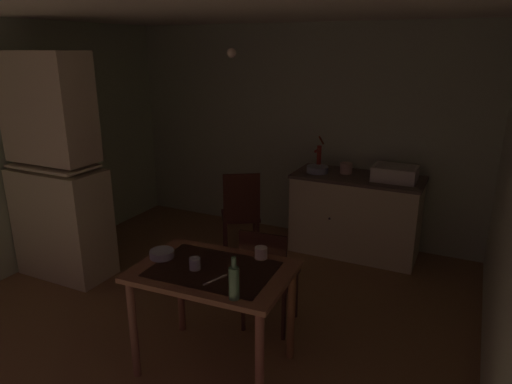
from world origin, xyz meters
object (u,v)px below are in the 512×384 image
Objects in this scene: chair_far_side at (268,275)px; sink_basin at (395,173)px; hutch_cabinet at (57,177)px; chair_by_counter at (241,213)px; mug_dark at (261,253)px; dining_table at (213,284)px; hand_pump at (319,156)px; serving_bowl_wide at (162,254)px; glass_bottle at (234,282)px; mixing_bowl_counter at (317,169)px.

sink_basin is at bearing 70.15° from chair_far_side.
hutch_cabinet is 4.95× the size of sink_basin.
chair_by_counter is 10.97× the size of mug_dark.
dining_table is 0.40m from mug_dark.
hand_pump is 2.24× the size of serving_bowl_wide.
chair_far_side is 3.23× the size of glass_bottle.
chair_far_side is at bearing -53.34° from chair_by_counter.
mixing_bowl_counter is at bearing 97.49° from mug_dark.
hutch_cabinet reaches higher than chair_far_side.
hand_pump is at bearing 50.43° from chair_by_counter.
chair_by_counter is at bearing 37.26° from hutch_cabinet.
chair_far_side is (0.14, 0.60, -0.19)m from dining_table.
serving_bowl_wide is (-0.55, -0.60, 0.33)m from chair_far_side.
mixing_bowl_counter is 0.27× the size of chair_far_side.
chair_by_counter is (1.42, 1.08, -0.50)m from hutch_cabinet.
mixing_bowl_counter is (-0.82, -0.05, -0.04)m from sink_basin.
chair_by_counter is 1.73m from serving_bowl_wide.
mixing_bowl_counter is (2.05, 1.72, -0.10)m from hutch_cabinet.
mixing_bowl_counter is at bearing 96.07° from chair_far_side.
chair_by_counter reaches higher than dining_table.
hand_pump is at bearing 176.93° from sink_basin.
sink_basin is 1.86× the size of mixing_bowl_counter.
mixing_bowl_counter is 1.36× the size of serving_bowl_wide.
hutch_cabinet is 5.59× the size of hand_pump.
hand_pump is at bearing 41.81° from hutch_cabinet.
serving_bowl_wide is at bearing 159.37° from glass_bottle.
sink_basin is at bearing 80.07° from glass_bottle.
glass_bottle is (0.31, -0.28, 0.22)m from dining_table.
chair_by_counter is at bearing 126.66° from chair_far_side.
chair_far_side is at bearing 77.02° from dining_table.
sink_basin reaches higher than chair_far_side.
sink_basin is 1.61× the size of glass_bottle.
hutch_cabinet reaches higher than mixing_bowl_counter.
serving_bowl_wide is (-1.19, -2.37, -0.16)m from sink_basin.
hutch_cabinet is 7.96× the size of glass_bottle.
sink_basin is at bearing -3.07° from hand_pump.
chair_far_side is 0.46m from mug_dark.
sink_basin reaches higher than serving_bowl_wide.
hand_pump is at bearing 97.70° from mug_dark.
hand_pump is 0.36× the size of dining_table.
chair_by_counter is 1.67m from mug_dark.
hutch_cabinet reaches higher than glass_bottle.
hand_pump is at bearing 81.75° from serving_bowl_wide.
serving_bowl_wide is at bearing -98.25° from hand_pump.
serving_bowl_wide is at bearing -99.08° from mixing_bowl_counter.
glass_bottle is at bearing -20.63° from serving_bowl_wide.
mug_dark is at bearing -82.30° from hand_pump.
mug_dark is (0.08, -0.30, 0.34)m from chair_far_side.
mug_dark is (-0.56, -2.07, -0.14)m from sink_basin.
chair_far_side is 0.88m from serving_bowl_wide.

